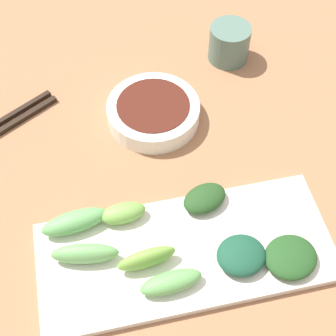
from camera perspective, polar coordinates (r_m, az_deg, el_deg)
tabletop at (r=0.70m, az=1.99°, el=-5.29°), size 2.10×2.10×0.02m
sauce_bowl at (r=0.78m, az=-1.69°, el=6.50°), size 0.14×0.14×0.03m
serving_plate at (r=0.66m, az=2.02°, el=-9.59°), size 0.16×0.38×0.01m
broccoli_stalk_0 at (r=0.62m, az=0.34°, el=-12.92°), size 0.03×0.08×0.02m
broccoli_leafy_1 at (r=0.64m, az=8.36°, el=-9.83°), size 0.06×0.07×0.02m
broccoli_leafy_2 at (r=0.65m, az=13.84°, el=-9.85°), size 0.07×0.08×0.02m
broccoli_stalk_3 at (r=0.66m, az=-5.10°, el=-5.41°), size 0.03×0.06×0.03m
broccoli_stalk_4 at (r=0.64m, az=-9.48°, el=-9.62°), size 0.04×0.09×0.03m
broccoli_stalk_5 at (r=0.63m, az=-2.46°, el=-10.28°), size 0.03×0.08×0.03m
broccoli_leafy_6 at (r=0.68m, az=4.21°, el=-3.49°), size 0.06×0.07×0.02m
broccoli_stalk_7 at (r=0.66m, az=-10.60°, el=-6.19°), size 0.04×0.09×0.03m
tea_cup at (r=0.87m, az=7.01°, el=13.97°), size 0.07×0.07×0.06m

